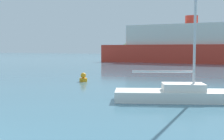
{
  "coord_description": "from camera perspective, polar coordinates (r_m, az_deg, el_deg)",
  "views": [
    {
      "loc": [
        5.97,
        -1.46,
        2.5
      ],
      "look_at": [
        -0.67,
        14.0,
        1.2
      ],
      "focal_mm": 45.0,
      "sensor_mm": 36.0,
      "label": 1
    }
  ],
  "objects": [
    {
      "name": "sailboat_inner",
      "position": [
        13.75,
        14.27,
        -4.53
      ],
      "size": [
        6.61,
        3.67,
        8.81
      ],
      "rotation": [
        0.0,
        0.0,
        0.34
      ],
      "color": "white",
      "rests_on": "ground_plane"
    },
    {
      "name": "hill_west",
      "position": [
        92.8,
        7.51,
        5.37
      ],
      "size": [
        30.9,
        30.9,
        8.22
      ],
      "color": "#4C6647",
      "rests_on": "ground_plane"
    },
    {
      "name": "buoy_marker",
      "position": [
        21.23,
        -5.84,
        -1.61
      ],
      "size": [
        0.59,
        0.59,
        0.68
      ],
      "color": "orange",
      "rests_on": "ground_plane"
    },
    {
      "name": "ferry_distant",
      "position": [
        51.59,
        15.75,
        4.7
      ],
      "size": [
        31.26,
        9.31,
        8.21
      ],
      "rotation": [
        0.0,
        0.0,
        -0.02
      ],
      "color": "red",
      "rests_on": "ground_plane"
    }
  ]
}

